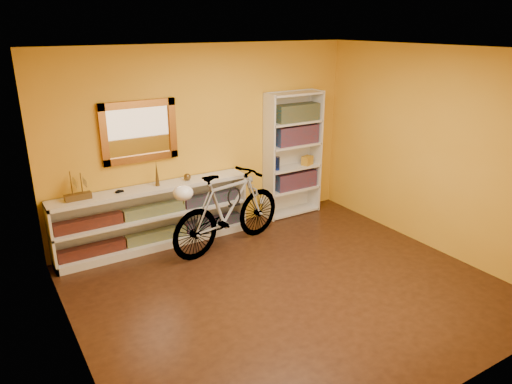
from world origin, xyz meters
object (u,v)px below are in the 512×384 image
bookcase (293,155)px  console_unit (154,217)px  bicycle (228,210)px  helmet (183,193)px

bookcase → console_unit: bearing=-179.4°
bicycle → console_unit: bearing=46.9°
bookcase → bicycle: size_ratio=1.05×
bicycle → helmet: bicycle is taller
bookcase → helmet: bookcase is taller
console_unit → helmet: size_ratio=10.56×
bicycle → helmet: bearing=90.0°
bookcase → bicycle: bookcase is taller
console_unit → bicycle: size_ratio=1.44×
bookcase → bicycle: bearing=-159.3°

